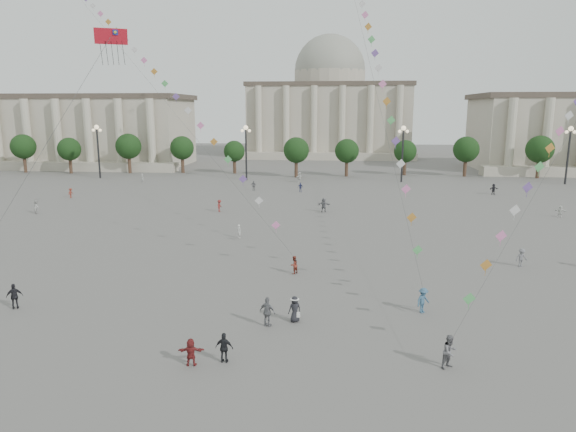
{
  "coord_description": "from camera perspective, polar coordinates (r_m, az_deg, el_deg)",
  "views": [
    {
      "loc": [
        2.65,
        -29.05,
        13.61
      ],
      "look_at": [
        -1.26,
        12.0,
        5.04
      ],
      "focal_mm": 32.0,
      "sensor_mm": 36.0,
      "label": 1
    }
  ],
  "objects": [
    {
      "name": "lamp_post_far_east",
      "position": [
        107.91,
        28.78,
        6.99
      ],
      "size": [
        2.0,
        0.9,
        10.65
      ],
      "color": "#262628",
      "rests_on": "ground"
    },
    {
      "name": "person_crowd_6",
      "position": [
        49.76,
        24.51,
        -4.23
      ],
      "size": [
        1.19,
        0.87,
        1.66
      ],
      "primitive_type": "imported",
      "rotation": [
        0.0,
        0.0,
        0.26
      ],
      "color": "slate",
      "rests_on": "ground"
    },
    {
      "name": "tourist_1",
      "position": [
        29.13,
        -7.09,
        -14.33
      ],
      "size": [
        1.03,
        0.51,
        1.7
      ],
      "primitive_type": "imported",
      "rotation": [
        0.0,
        0.0,
        3.05
      ],
      "color": "black",
      "rests_on": "ground"
    },
    {
      "name": "person_crowd_16",
      "position": [
        88.18,
        -3.84,
        3.39
      ],
      "size": [
        1.01,
        0.48,
        1.67
      ],
      "primitive_type": "imported",
      "rotation": [
        0.0,
        0.0,
        6.2
      ],
      "color": "slate",
      "rests_on": "ground"
    },
    {
      "name": "lamp_post_far_west",
      "position": [
        110.1,
        -20.4,
        7.76
      ],
      "size": [
        2.0,
        0.9,
        10.65
      ],
      "color": "#262628",
      "rests_on": "ground"
    },
    {
      "name": "lamp_post_mid_west",
      "position": [
        100.81,
        -4.69,
        8.15
      ],
      "size": [
        2.0,
        0.9,
        10.65
      ],
      "color": "#262628",
      "rests_on": "ground"
    },
    {
      "name": "person_crowd_0",
      "position": [
        86.4,
        1.38,
        3.2
      ],
      "size": [
        0.94,
        0.44,
        1.58
      ],
      "primitive_type": "imported",
      "rotation": [
        0.0,
        0.0,
        0.06
      ],
      "color": "navy",
      "rests_on": "ground"
    },
    {
      "name": "kite_flyer_1",
      "position": [
        36.54,
        14.78,
        -9.05
      ],
      "size": [
        1.29,
        1.26,
        1.77
      ],
      "primitive_type": "imported",
      "rotation": [
        0.0,
        0.0,
        0.74
      ],
      "color": "#365B7A",
      "rests_on": "ground"
    },
    {
      "name": "kite_train_west",
      "position": [
        65.84,
        -16.63,
        16.76
      ],
      "size": [
        38.48,
        36.44,
        63.87
      ],
      "color": "#3F3F3F",
      "rests_on": "ground"
    },
    {
      "name": "person_crowd_12",
      "position": [
        69.5,
        3.99,
        1.23
      ],
      "size": [
        1.84,
        0.8,
        1.92
      ],
      "primitive_type": "imported",
      "rotation": [
        0.0,
        0.0,
        3.01
      ],
      "color": "slate",
      "rests_on": "ground"
    },
    {
      "name": "tourist_3",
      "position": [
        33.26,
        -2.29,
        -10.61
      ],
      "size": [
        1.23,
        0.9,
        1.94
      ],
      "primitive_type": "imported",
      "rotation": [
        0.0,
        0.0,
        2.72
      ],
      "color": "slate",
      "rests_on": "ground"
    },
    {
      "name": "hall_central",
      "position": [
        158.3,
        4.59,
        11.93
      ],
      "size": [
        48.3,
        34.3,
        35.5
      ],
      "color": "#ABA38F",
      "rests_on": "ground"
    },
    {
      "name": "hat_person",
      "position": [
        33.94,
        0.75,
        -10.26
      ],
      "size": [
        1.0,
        0.87,
        1.73
      ],
      "color": "black",
      "rests_on": "ground"
    },
    {
      "name": "tourist_4",
      "position": [
        40.73,
        -28.1,
        -7.88
      ],
      "size": [
        1.14,
        0.91,
        1.81
      ],
      "primitive_type": "imported",
      "rotation": [
        0.0,
        0.0,
        3.66
      ],
      "color": "black",
      "rests_on": "ground"
    },
    {
      "name": "person_crowd_13",
      "position": [
        55.58,
        -5.45,
        -1.7
      ],
      "size": [
        0.63,
        0.64,
        1.49
      ],
      "primitive_type": "imported",
      "rotation": [
        0.0,
        0.0,
        2.32
      ],
      "color": "silver",
      "rests_on": "ground"
    },
    {
      "name": "person_crowd_4",
      "position": [
        98.13,
        1.28,
        4.33
      ],
      "size": [
        1.32,
        1.84,
        1.92
      ],
      "primitive_type": "imported",
      "rotation": [
        0.0,
        0.0,
        4.23
      ],
      "color": "silver",
      "rests_on": "ground"
    },
    {
      "name": "person_crowd_1",
      "position": [
        76.22,
        -26.15,
        0.91
      ],
      "size": [
        0.95,
        1.04,
        1.74
      ],
      "primitive_type": "imported",
      "rotation": [
        0.0,
        0.0,
        1.99
      ],
      "color": "#B3B2AE",
      "rests_on": "ground"
    },
    {
      "name": "dragon_kite",
      "position": [
        39.24,
        -19.18,
        17.09
      ],
      "size": [
        4.91,
        5.2,
        20.64
      ],
      "color": "red",
      "rests_on": "ground"
    },
    {
      "name": "person_crowd_2",
      "position": [
        87.45,
        -22.99,
        2.36
      ],
      "size": [
        0.82,
        1.12,
        1.54
      ],
      "primitive_type": "imported",
      "rotation": [
        0.0,
        0.0,
        1.3
      ],
      "color": "maroon",
      "rests_on": "ground"
    },
    {
      "name": "hall_west",
      "position": [
        145.51,
        -27.12,
        8.43
      ],
      "size": [
        84.0,
        26.22,
        17.2
      ],
      "color": "#ABA38F",
      "rests_on": "ground"
    },
    {
      "name": "person_crowd_17",
      "position": [
        70.18,
        -7.62,
        1.14
      ],
      "size": [
        0.74,
        1.13,
        1.64
      ],
      "primitive_type": "imported",
      "rotation": [
        0.0,
        0.0,
        1.45
      ],
      "color": "maroon",
      "rests_on": "ground"
    },
    {
      "name": "ground",
      "position": [
        32.19,
        0.22,
        -13.27
      ],
      "size": [
        360.0,
        360.0,
        0.0
      ],
      "primitive_type": "plane",
      "color": "#5D5A58",
      "rests_on": "ground"
    },
    {
      "name": "kite_flyer_2",
      "position": [
        29.63,
        17.54,
        -14.18
      ],
      "size": [
        1.14,
        1.1,
        1.86
      ],
      "primitive_type": "imported",
      "rotation": [
        0.0,
        0.0,
        0.63
      ],
      "color": "slate",
      "rests_on": "ground"
    },
    {
      "name": "tree_row",
      "position": [
        107.4,
        4.05,
        7.33
      ],
      "size": [
        137.12,
        5.12,
        8.0
      ],
      "color": "#3D291E",
      "rests_on": "ground"
    },
    {
      "name": "person_crowd_9",
      "position": [
        90.24,
        21.87,
        2.78
      ],
      "size": [
        1.7,
        1.03,
        1.75
      ],
      "primitive_type": "imported",
      "rotation": [
        0.0,
        0.0,
        0.34
      ],
      "color": "black",
      "rests_on": "ground"
    },
    {
      "name": "tourist_2",
      "position": [
        29.13,
        -10.74,
        -14.64
      ],
      "size": [
        1.48,
        0.64,
        1.54
      ],
      "primitive_type": "imported",
      "rotation": [
        0.0,
        0.0,
        3.28
      ],
      "color": "maroon",
      "rests_on": "ground"
    },
    {
      "name": "person_crowd_10",
      "position": [
        100.67,
        -15.86,
        4.04
      ],
      "size": [
        0.76,
        0.77,
        1.79
      ],
      "primitive_type": "imported",
      "rotation": [
        0.0,
        0.0,
        2.33
      ],
      "color": "#AEAFAA",
      "rests_on": "ground"
    },
    {
      "name": "kite_flyer_0",
      "position": [
        43.42,
        0.66,
        -5.46
      ],
      "size": [
        0.92,
        0.95,
        1.55
      ],
      "primitive_type": "imported",
      "rotation": [
        0.0,
        0.0,
        4.05
      ],
      "color": "maroon",
      "rests_on": "ground"
    },
    {
      "name": "lamp_post_mid_east",
      "position": [
        100.02,
        12.65,
        7.88
      ],
      "size": [
        2.0,
        0.9,
        10.65
      ],
      "color": "#262628",
      "rests_on": "ground"
    },
    {
      "name": "person_crowd_7",
      "position": [
        74.8,
        27.99,
        0.47
      ],
      "size": [
        1.49,
        0.89,
        1.53
      ],
      "primitive_type": "imported",
      "rotation": [
        0.0,
        0.0,
        2.81
      ],
      "color": "silver",
      "rests_on": "ground"
    }
  ]
}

